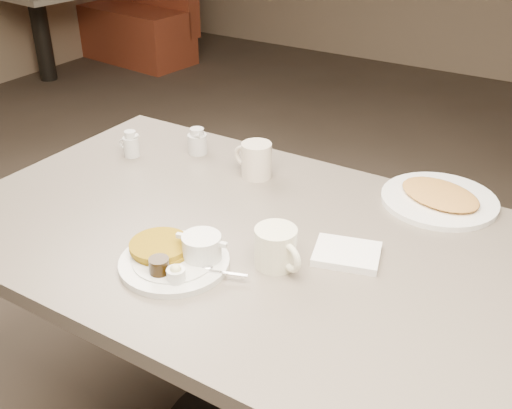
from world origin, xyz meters
The scene contains 9 objects.
diner_table centered at (0.00, 0.00, 0.58)m, with size 1.50×0.90×0.75m.
main_plate centered at (-0.07, -0.19, 0.77)m, with size 0.32×0.29×0.07m.
coffee_mug_near centered at (0.12, -0.08, 0.80)m, with size 0.14×0.12×0.09m.
napkin centered at (0.24, 0.03, 0.76)m, with size 0.17×0.15×0.02m.
coffee_mug_far centered at (-0.15, 0.26, 0.80)m, with size 0.13×0.09×0.10m.
creamer_left centered at (-0.54, 0.18, 0.79)m, with size 0.07×0.06×0.08m.
creamer_right centered at (-0.39, 0.30, 0.79)m, with size 0.08×0.08×0.08m.
hash_plate centered at (0.33, 0.39, 0.76)m, with size 0.39×0.39×0.04m.
booth_back_left centered at (-3.17, 2.89, 0.41)m, with size 1.47×1.67×1.12m.
Camera 1 is at (0.66, -1.04, 1.53)m, focal length 42.56 mm.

